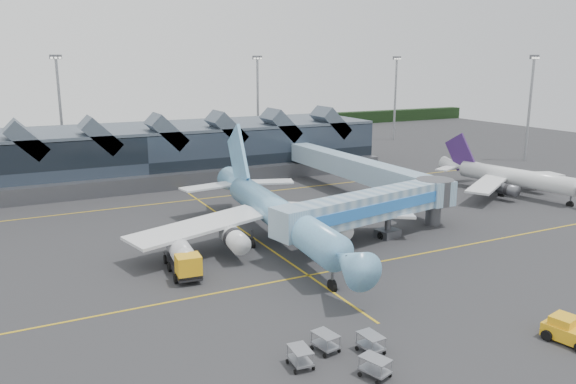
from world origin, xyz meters
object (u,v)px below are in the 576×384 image
regional_jet (510,176)px  main_airliner (276,212)px  fuel_truck (181,254)px  pushback_tug (570,331)px  jet_bridge (382,205)px

regional_jet → main_airliner: bearing=176.4°
main_airliner → regional_jet: 45.21m
fuel_truck → pushback_tug: (22.30, -28.24, -0.92)m
regional_jet → fuel_truck: 58.09m
fuel_truck → pushback_tug: bearing=-46.4°
pushback_tug → jet_bridge: bearing=73.0°
jet_bridge → fuel_truck: 24.73m
pushback_tug → fuel_truck: bearing=116.0°
regional_jet → pushback_tug: (-35.02, -37.60, -2.09)m
jet_bridge → regional_jet: bearing=5.8°
main_airliner → regional_jet: main_airliner is taller
main_airliner → jet_bridge: main_airliner is taller
jet_bridge → main_airliner: bearing=149.6°
main_airliner → fuel_truck: size_ratio=4.29×
jet_bridge → fuel_truck: size_ratio=2.95×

